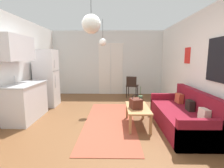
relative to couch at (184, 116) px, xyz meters
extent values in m
cube|color=brown|center=(-1.81, -0.25, -0.32)|extent=(5.08, 8.14, 0.10)
cube|color=silver|center=(-1.81, 3.57, 1.03)|extent=(4.68, 0.10, 2.60)
cube|color=white|center=(-1.93, 3.51, 0.76)|extent=(0.49, 0.02, 2.05)
cube|color=white|center=(-1.42, 3.51, 0.76)|extent=(0.49, 0.02, 2.05)
cube|color=white|center=(-1.68, 3.50, 1.81)|extent=(1.07, 0.03, 0.06)
cube|color=white|center=(0.48, -0.25, 1.03)|extent=(0.10, 7.74, 2.60)
cube|color=black|center=(0.42, -0.42, 1.23)|extent=(0.02, 0.86, 0.83)
cube|color=red|center=(0.42, 1.03, 1.32)|extent=(0.02, 0.31, 0.41)
cube|color=black|center=(-4.04, 0.59, 1.45)|extent=(0.02, 0.32, 0.40)
cube|color=#9E4733|center=(-1.62, 0.34, -0.26)|extent=(1.16, 3.04, 0.01)
cube|color=maroon|center=(-0.09, 0.00, -0.06)|extent=(0.85, 2.04, 0.41)
cube|color=maroon|center=(0.26, 0.00, 0.15)|extent=(0.15, 2.04, 0.84)
cube|color=maroon|center=(-0.09, -0.96, 0.02)|extent=(0.85, 0.11, 0.57)
cube|color=maroon|center=(-0.09, 0.96, 0.02)|extent=(0.85, 0.11, 0.57)
cube|color=beige|center=(0.11, -0.60, 0.25)|extent=(0.14, 0.23, 0.23)
cube|color=black|center=(0.11, -0.01, 0.25)|extent=(0.12, 0.23, 0.22)
cube|color=#B74C33|center=(0.11, 0.59, 0.26)|extent=(0.15, 0.25, 0.24)
cube|color=#B27F4C|center=(-0.99, 0.13, 0.15)|extent=(0.49, 1.00, 0.04)
cube|color=#B27F4C|center=(-1.19, -0.33, -0.07)|extent=(0.05, 0.05, 0.40)
cube|color=#B27F4C|center=(-0.78, -0.33, -0.07)|extent=(0.05, 0.05, 0.40)
cube|color=#B27F4C|center=(-1.19, 0.60, -0.07)|extent=(0.05, 0.05, 0.40)
cube|color=#B27F4C|center=(-0.78, 0.60, -0.07)|extent=(0.05, 0.05, 0.40)
cylinder|color=#47704C|center=(-0.92, 0.23, 0.29)|extent=(0.11, 0.11, 0.24)
cylinder|color=#477F42|center=(-0.92, 0.23, 0.52)|extent=(0.01, 0.01, 0.22)
cube|color=#512319|center=(-1.04, 0.04, 0.27)|extent=(0.28, 0.32, 0.21)
torus|color=black|center=(-1.04, 0.04, 0.40)|extent=(0.17, 0.01, 0.17)
cube|color=white|center=(-3.65, 1.71, 0.62)|extent=(0.62, 0.60, 1.77)
cube|color=#4C4C51|center=(-3.34, 1.71, 0.86)|extent=(0.01, 0.58, 0.01)
cylinder|color=#B7BABF|center=(-3.32, 1.55, 1.07)|extent=(0.02, 0.02, 0.25)
cylinder|color=#B7BABF|center=(-3.32, 1.55, 0.54)|extent=(0.02, 0.02, 0.39)
cube|color=silver|center=(-3.71, 0.51, 0.17)|extent=(0.56, 1.24, 0.87)
cube|color=#B7BABF|center=(-3.71, 0.51, 0.62)|extent=(0.59, 1.27, 0.03)
cube|color=#999BA0|center=(-3.71, 0.46, 0.58)|extent=(0.36, 0.40, 0.10)
cylinder|color=#B7BABF|center=(-3.93, 0.46, 0.74)|extent=(0.02, 0.02, 0.20)
cube|color=silver|center=(-3.83, 0.51, 1.49)|extent=(0.32, 1.12, 0.60)
cylinder|color=black|center=(-0.61, 2.99, -0.04)|extent=(0.03, 0.03, 0.45)
cylinder|color=black|center=(-0.96, 3.10, -0.04)|extent=(0.03, 0.03, 0.45)
cylinder|color=black|center=(-0.71, 2.67, -0.04)|extent=(0.03, 0.03, 0.45)
cylinder|color=black|center=(-1.06, 2.78, -0.04)|extent=(0.03, 0.03, 0.45)
cube|color=black|center=(-0.84, 2.89, 0.19)|extent=(0.52, 0.51, 0.04)
cube|color=black|center=(-0.89, 2.71, 0.38)|extent=(0.37, 0.14, 0.36)
cylinder|color=black|center=(-1.87, -0.84, 2.13)|extent=(0.01, 0.01, 0.40)
sphere|color=white|center=(-1.87, -0.84, 1.79)|extent=(0.29, 0.29, 0.29)
cylinder|color=black|center=(-1.85, 1.44, 2.07)|extent=(0.01, 0.01, 0.53)
sphere|color=white|center=(-1.85, 1.44, 1.70)|extent=(0.21, 0.21, 0.21)
camera|label=1|loc=(-1.51, -3.59, 1.28)|focal=27.42mm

